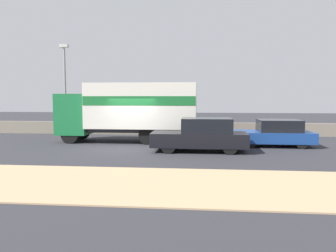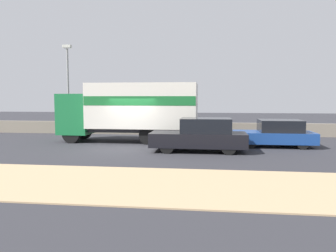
# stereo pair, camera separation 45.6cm
# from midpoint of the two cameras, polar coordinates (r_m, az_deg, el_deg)

# --- Properties ---
(ground_plane) EXTENTS (80.00, 80.00, 0.00)m
(ground_plane) POSITION_cam_midpoint_polar(r_m,az_deg,el_deg) (16.79, -6.22, -3.78)
(ground_plane) COLOR #2D2D33
(dirt_shoulder_foreground) EXTENTS (60.00, 4.15, 0.04)m
(dirt_shoulder_foreground) POSITION_cam_midpoint_polar(r_m,az_deg,el_deg) (10.36, -15.13, -9.29)
(dirt_shoulder_foreground) COLOR tan
(dirt_shoulder_foreground) RESTS_ON ground_plane
(stone_wall_backdrop) EXTENTS (60.00, 0.35, 0.86)m
(stone_wall_backdrop) POSITION_cam_midpoint_polar(r_m,az_deg,el_deg) (22.69, -2.66, -0.40)
(stone_wall_backdrop) COLOR gray
(stone_wall_backdrop) RESTS_ON ground_plane
(street_lamp) EXTENTS (0.56, 0.28, 6.10)m
(street_lamp) POSITION_cam_midpoint_polar(r_m,az_deg,el_deg) (23.43, -16.50, 7.30)
(street_lamp) COLOR gray
(street_lamp) RESTS_ON ground_plane
(box_truck) EXTENTS (7.86, 2.52, 3.35)m
(box_truck) POSITION_cam_midpoint_polar(r_m,az_deg,el_deg) (18.80, -5.48, 3.17)
(box_truck) COLOR #196B38
(box_truck) RESTS_ON ground_plane
(car_hatchback) EXTENTS (4.48, 1.73, 1.58)m
(car_hatchback) POSITION_cam_midpoint_polar(r_m,az_deg,el_deg) (15.50, 6.52, -1.61)
(car_hatchback) COLOR black
(car_hatchback) RESTS_ON ground_plane
(car_sedan_second) EXTENTS (4.06, 1.86, 1.40)m
(car_sedan_second) POSITION_cam_midpoint_polar(r_m,az_deg,el_deg) (17.96, 18.89, -1.25)
(car_sedan_second) COLOR navy
(car_sedan_second) RESTS_ON ground_plane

